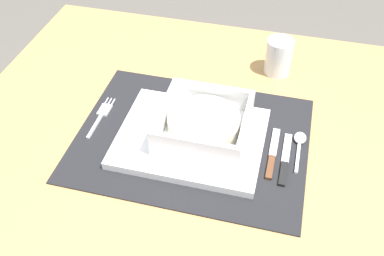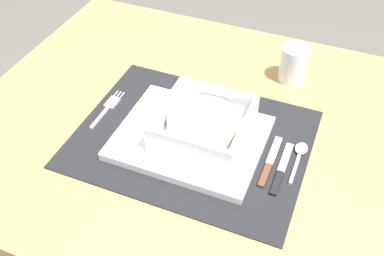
# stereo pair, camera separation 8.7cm
# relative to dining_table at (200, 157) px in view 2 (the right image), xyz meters

# --- Properties ---
(dining_table) EXTENTS (0.97, 0.78, 0.72)m
(dining_table) POSITION_rel_dining_table_xyz_m (0.00, 0.00, 0.00)
(dining_table) COLOR #B2844C
(dining_table) RESTS_ON ground
(placemat) EXTENTS (0.45, 0.35, 0.00)m
(placemat) POSITION_rel_dining_table_xyz_m (-0.00, -0.05, 0.10)
(placemat) COLOR black
(placemat) RESTS_ON dining_table
(serving_plate) EXTENTS (0.28, 0.22, 0.02)m
(serving_plate) POSITION_rel_dining_table_xyz_m (-0.00, -0.06, 0.11)
(serving_plate) COLOR white
(serving_plate) RESTS_ON placemat
(porridge_bowl) EXTENTS (0.17, 0.17, 0.06)m
(porridge_bowl) POSITION_rel_dining_table_xyz_m (0.02, -0.04, 0.14)
(porridge_bowl) COLOR white
(porridge_bowl) RESTS_ON serving_plate
(fork) EXTENTS (0.02, 0.13, 0.00)m
(fork) POSITION_rel_dining_table_xyz_m (-0.20, -0.03, 0.10)
(fork) COLOR silver
(fork) RESTS_ON placemat
(spoon) EXTENTS (0.02, 0.11, 0.01)m
(spoon) POSITION_rel_dining_table_xyz_m (0.21, -0.01, 0.11)
(spoon) COLOR silver
(spoon) RESTS_ON placemat
(butter_knife) EXTENTS (0.01, 0.13, 0.01)m
(butter_knife) POSITION_rel_dining_table_xyz_m (0.18, -0.07, 0.10)
(butter_knife) COLOR black
(butter_knife) RESTS_ON placemat
(bread_knife) EXTENTS (0.01, 0.13, 0.01)m
(bread_knife) POSITION_rel_dining_table_xyz_m (0.16, -0.06, 0.10)
(bread_knife) COLOR #59331E
(bread_knife) RESTS_ON placemat
(drinking_glass) EXTENTS (0.06, 0.06, 0.08)m
(drinking_glass) POSITION_rel_dining_table_xyz_m (0.14, 0.22, 0.14)
(drinking_glass) COLOR white
(drinking_glass) RESTS_ON dining_table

